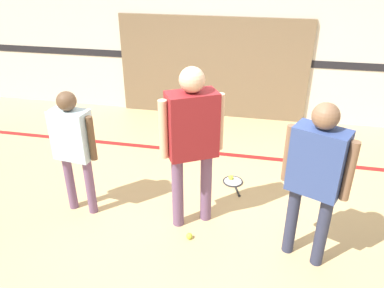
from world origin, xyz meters
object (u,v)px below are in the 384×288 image
Objects in this scene: person_instructor at (192,133)px; racket_spare_on_floor at (233,182)px; person_student_right at (316,169)px; tennis_ball_near_instructor at (189,236)px; person_student_left at (73,141)px; tennis_ball_by_spare_racket at (231,178)px.

person_instructor is 1.42m from racket_spare_on_floor.
tennis_ball_near_instructor is at bearing 23.10° from person_student_right.
racket_spare_on_floor is at bearing 35.79° from person_student_left.
person_student_left is 21.73× the size of tennis_ball_by_spare_racket.
person_student_left is 2.92× the size of racket_spare_on_floor.
person_student_right is 3.27× the size of racket_spare_on_floor.
racket_spare_on_floor is 1.20m from tennis_ball_near_instructor.
tennis_ball_by_spare_racket is (-0.04, 0.07, 0.02)m from racket_spare_on_floor.
person_student_left is 0.89× the size of person_student_right.
person_instructor is 26.41× the size of tennis_ball_near_instructor.
person_instructor is at bearing -109.64° from tennis_ball_by_spare_racket.
tennis_ball_near_instructor is at bearing -36.59° from racket_spare_on_floor.
person_student_right reaches higher than tennis_ball_near_instructor.
racket_spare_on_floor is at bearing 73.70° from tennis_ball_near_instructor.
tennis_ball_near_instructor is (-0.34, -1.15, 0.02)m from racket_spare_on_floor.
racket_spare_on_floor is 7.43× the size of tennis_ball_by_spare_racket.
tennis_ball_near_instructor and tennis_ball_by_spare_racket have the same top height.
person_instructor is 1.43m from tennis_ball_by_spare_racket.
person_student_left is (-1.27, -0.05, -0.19)m from person_instructor.
tennis_ball_by_spare_racket is (0.33, 0.92, -1.04)m from person_instructor.
person_instructor is 26.41× the size of tennis_ball_by_spare_racket.
tennis_ball_near_instructor is at bearing -113.67° from person_instructor.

